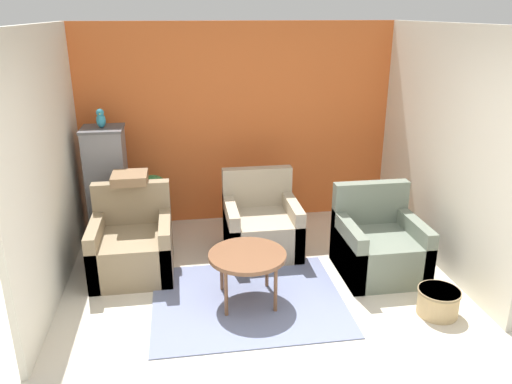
{
  "coord_description": "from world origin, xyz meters",
  "views": [
    {
      "loc": [
        -0.75,
        -3.36,
        2.7
      ],
      "look_at": [
        0.0,
        1.5,
        0.9
      ],
      "focal_mm": 35.0,
      "sensor_mm": 36.0,
      "label": 1
    }
  ],
  "objects_px": {
    "wicker_basket": "(438,301)",
    "armchair_left": "(133,247)",
    "armchair_right": "(378,247)",
    "coffee_table": "(247,258)",
    "birdcage": "(108,185)",
    "potted_plant": "(153,196)",
    "parrot": "(101,119)",
    "armchair_middle": "(261,227)"
  },
  "relations": [
    {
      "from": "wicker_basket",
      "to": "armchair_left",
      "type": "bearing_deg",
      "value": 156.1
    },
    {
      "from": "wicker_basket",
      "to": "armchair_right",
      "type": "bearing_deg",
      "value": 106.27
    },
    {
      "from": "coffee_table",
      "to": "armchair_left",
      "type": "relative_size",
      "value": 0.81
    },
    {
      "from": "birdcage",
      "to": "potted_plant",
      "type": "distance_m",
      "value": 0.56
    },
    {
      "from": "armchair_left",
      "to": "wicker_basket",
      "type": "height_order",
      "value": "armchair_left"
    },
    {
      "from": "coffee_table",
      "to": "wicker_basket",
      "type": "xyz_separation_m",
      "value": [
        1.73,
        -0.5,
        -0.33
      ]
    },
    {
      "from": "parrot",
      "to": "wicker_basket",
      "type": "distance_m",
      "value": 4.12
    },
    {
      "from": "birdcage",
      "to": "armchair_left",
      "type": "bearing_deg",
      "value": -70.26
    },
    {
      "from": "parrot",
      "to": "wicker_basket",
      "type": "xyz_separation_m",
      "value": [
        3.21,
        -2.19,
        -1.38
      ]
    },
    {
      "from": "coffee_table",
      "to": "parrot",
      "type": "distance_m",
      "value": 2.47
    },
    {
      "from": "birdcage",
      "to": "parrot",
      "type": "xyz_separation_m",
      "value": [
        0.0,
        0.0,
        0.81
      ]
    },
    {
      "from": "armchair_right",
      "to": "wicker_basket",
      "type": "height_order",
      "value": "armchair_right"
    },
    {
      "from": "coffee_table",
      "to": "potted_plant",
      "type": "distance_m",
      "value": 1.87
    },
    {
      "from": "coffee_table",
      "to": "parrot",
      "type": "relative_size",
      "value": 3.29
    },
    {
      "from": "coffee_table",
      "to": "potted_plant",
      "type": "bearing_deg",
      "value": 120.26
    },
    {
      "from": "potted_plant",
      "to": "wicker_basket",
      "type": "xyz_separation_m",
      "value": [
        2.67,
        -2.11,
        -0.42
      ]
    },
    {
      "from": "armchair_middle",
      "to": "parrot",
      "type": "bearing_deg",
      "value": 161.5
    },
    {
      "from": "armchair_middle",
      "to": "wicker_basket",
      "type": "distance_m",
      "value": 2.14
    },
    {
      "from": "armchair_right",
      "to": "armchair_middle",
      "type": "bearing_deg",
      "value": 148.28
    },
    {
      "from": "armchair_middle",
      "to": "armchair_right",
      "type": "bearing_deg",
      "value": -31.72
    },
    {
      "from": "birdcage",
      "to": "armchair_middle",
      "type": "bearing_deg",
      "value": -18.44
    },
    {
      "from": "coffee_table",
      "to": "armchair_middle",
      "type": "height_order",
      "value": "armchair_middle"
    },
    {
      "from": "armchair_left",
      "to": "armchair_middle",
      "type": "height_order",
      "value": "same"
    },
    {
      "from": "coffee_table",
      "to": "armchair_middle",
      "type": "distance_m",
      "value": 1.15
    },
    {
      "from": "birdcage",
      "to": "wicker_basket",
      "type": "distance_m",
      "value": 3.92
    },
    {
      "from": "armchair_right",
      "to": "potted_plant",
      "type": "bearing_deg",
      "value": 152.86
    },
    {
      "from": "wicker_basket",
      "to": "coffee_table",
      "type": "bearing_deg",
      "value": 163.91
    },
    {
      "from": "armchair_left",
      "to": "parrot",
      "type": "distance_m",
      "value": 1.56
    },
    {
      "from": "coffee_table",
      "to": "armchair_left",
      "type": "distance_m",
      "value": 1.4
    },
    {
      "from": "coffee_table",
      "to": "wicker_basket",
      "type": "height_order",
      "value": "coffee_table"
    },
    {
      "from": "birdcage",
      "to": "wicker_basket",
      "type": "bearing_deg",
      "value": -34.29
    },
    {
      "from": "armchair_right",
      "to": "birdcage",
      "type": "height_order",
      "value": "birdcage"
    },
    {
      "from": "coffee_table",
      "to": "birdcage",
      "type": "height_order",
      "value": "birdcage"
    },
    {
      "from": "coffee_table",
      "to": "armchair_right",
      "type": "bearing_deg",
      "value": 14.05
    },
    {
      "from": "armchair_left",
      "to": "parrot",
      "type": "bearing_deg",
      "value": 109.7
    },
    {
      "from": "armchair_left",
      "to": "coffee_table",
      "type": "bearing_deg",
      "value": -34.1
    },
    {
      "from": "armchair_middle",
      "to": "wicker_basket",
      "type": "xyz_separation_m",
      "value": [
        1.42,
        -1.59,
        -0.16
      ]
    },
    {
      "from": "armchair_left",
      "to": "wicker_basket",
      "type": "distance_m",
      "value": 3.16
    },
    {
      "from": "armchair_right",
      "to": "armchair_middle",
      "type": "xyz_separation_m",
      "value": [
        -1.17,
        0.72,
        0.0
      ]
    },
    {
      "from": "potted_plant",
      "to": "armchair_left",
      "type": "bearing_deg",
      "value": -103.92
    },
    {
      "from": "parrot",
      "to": "potted_plant",
      "type": "xyz_separation_m",
      "value": [
        0.53,
        -0.08,
        -0.96
      ]
    },
    {
      "from": "armchair_right",
      "to": "wicker_basket",
      "type": "xyz_separation_m",
      "value": [
        0.25,
        -0.87,
        -0.16
      ]
    }
  ]
}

